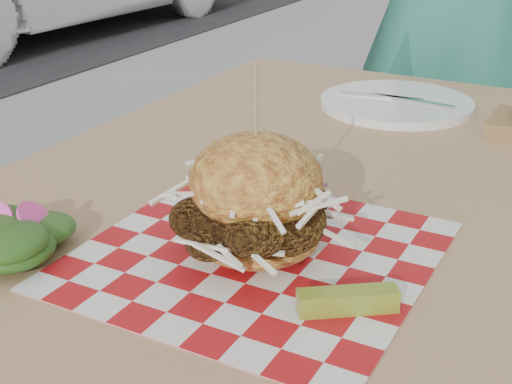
# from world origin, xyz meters

# --- Properties ---
(patio_table) EXTENTS (0.80, 1.20, 0.75)m
(patio_table) POSITION_xyz_m (0.20, 0.02, 0.67)
(patio_table) COLOR tan
(patio_table) RESTS_ON ground
(patio_chair) EXTENTS (0.47, 0.47, 0.95)m
(patio_chair) POSITION_xyz_m (0.21, 1.06, 0.55)
(patio_chair) COLOR tan
(patio_chair) RESTS_ON ground
(paper_liner) EXTENTS (0.36, 0.36, 0.00)m
(paper_liner) POSITION_xyz_m (0.23, -0.20, 0.75)
(paper_liner) COLOR #B41216
(paper_liner) RESTS_ON patio_table
(sandwich) EXTENTS (0.19, 0.19, 0.21)m
(sandwich) POSITION_xyz_m (0.23, -0.20, 0.81)
(sandwich) COLOR gold
(sandwich) RESTS_ON paper_liner
(pickle_spear) EXTENTS (0.09, 0.07, 0.02)m
(pickle_spear) POSITION_xyz_m (0.36, -0.26, 0.76)
(pickle_spear) COLOR #8FA32F
(pickle_spear) RESTS_ON paper_liner
(side_salad) EXTENTS (0.14, 0.14, 0.05)m
(side_salad) POSITION_xyz_m (-0.00, -0.32, 0.76)
(side_salad) COLOR #3F1419
(side_salad) RESTS_ON patio_table
(place_setting) EXTENTS (0.27, 0.27, 0.02)m
(place_setting) POSITION_xyz_m (0.20, 0.40, 0.76)
(place_setting) COLOR white
(place_setting) RESTS_ON patio_table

